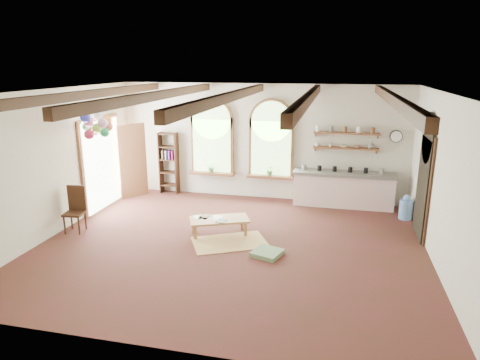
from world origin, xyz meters
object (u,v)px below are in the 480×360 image
(kitchen_counter, at_px, (343,189))
(coffee_table, at_px, (219,220))
(side_chair, at_px, (75,219))
(balloon_cluster, at_px, (96,125))

(kitchen_counter, distance_m, coffee_table, 3.79)
(side_chair, height_order, balloon_cluster, balloon_cluster)
(kitchen_counter, bearing_deg, side_chair, -151.67)
(kitchen_counter, bearing_deg, coffee_table, -135.48)
(coffee_table, relative_size, side_chair, 1.37)
(coffee_table, distance_m, balloon_cluster, 3.62)
(kitchen_counter, distance_m, balloon_cluster, 6.46)
(balloon_cluster, bearing_deg, coffee_table, -4.89)
(coffee_table, bearing_deg, balloon_cluster, 175.11)
(coffee_table, relative_size, balloon_cluster, 1.25)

